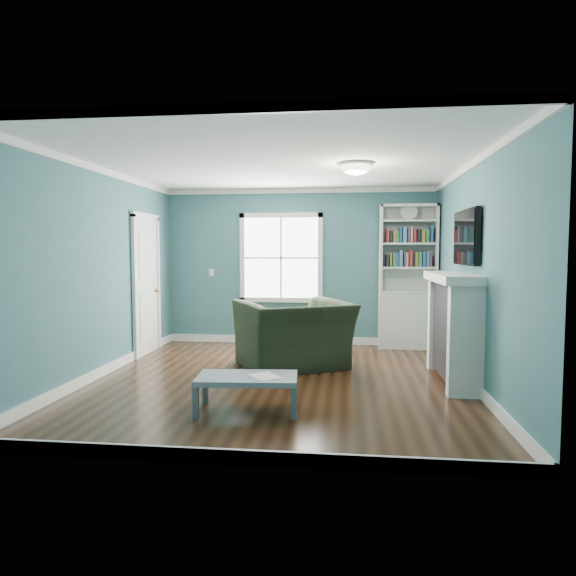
# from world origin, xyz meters

# --- Properties ---
(floor) EXTENTS (5.00, 5.00, 0.00)m
(floor) POSITION_xyz_m (0.00, 0.00, 0.00)
(floor) COLOR black
(floor) RESTS_ON ground
(room_walls) EXTENTS (5.00, 5.00, 5.00)m
(room_walls) POSITION_xyz_m (0.00, 0.00, 1.58)
(room_walls) COLOR #346B6D
(room_walls) RESTS_ON ground
(trim) EXTENTS (4.50, 5.00, 2.60)m
(trim) POSITION_xyz_m (0.00, 0.00, 1.24)
(trim) COLOR white
(trim) RESTS_ON ground
(window) EXTENTS (1.40, 0.06, 1.50)m
(window) POSITION_xyz_m (-0.30, 2.49, 1.45)
(window) COLOR white
(window) RESTS_ON room_walls
(bookshelf) EXTENTS (0.90, 0.35, 2.31)m
(bookshelf) POSITION_xyz_m (1.77, 2.30, 0.92)
(bookshelf) COLOR silver
(bookshelf) RESTS_ON ground
(fireplace) EXTENTS (0.44, 1.58, 1.30)m
(fireplace) POSITION_xyz_m (2.08, 0.20, 0.64)
(fireplace) COLOR black
(fireplace) RESTS_ON ground
(tv) EXTENTS (0.06, 1.10, 0.65)m
(tv) POSITION_xyz_m (2.20, 0.20, 1.72)
(tv) COLOR black
(tv) RESTS_ON fireplace
(door) EXTENTS (0.12, 0.98, 2.17)m
(door) POSITION_xyz_m (-2.22, 1.40, 1.07)
(door) COLOR silver
(door) RESTS_ON ground
(ceiling_fixture) EXTENTS (0.38, 0.38, 0.15)m
(ceiling_fixture) POSITION_xyz_m (0.90, 0.10, 2.55)
(ceiling_fixture) COLOR white
(ceiling_fixture) RESTS_ON room_walls
(light_switch) EXTENTS (0.08, 0.01, 0.12)m
(light_switch) POSITION_xyz_m (-1.50, 2.48, 1.20)
(light_switch) COLOR white
(light_switch) RESTS_ON room_walls
(recliner) EXTENTS (1.63, 1.45, 1.20)m
(recliner) POSITION_xyz_m (0.10, 0.71, 0.60)
(recliner) COLOR black
(recliner) RESTS_ON ground
(coffee_table) EXTENTS (1.01, 0.61, 0.35)m
(coffee_table) POSITION_xyz_m (-0.15, -1.22, 0.31)
(coffee_table) COLOR #454D53
(coffee_table) RESTS_ON ground
(paper_sheet) EXTENTS (0.37, 0.39, 0.00)m
(paper_sheet) POSITION_xyz_m (0.02, -1.24, 0.36)
(paper_sheet) COLOR white
(paper_sheet) RESTS_ON coffee_table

